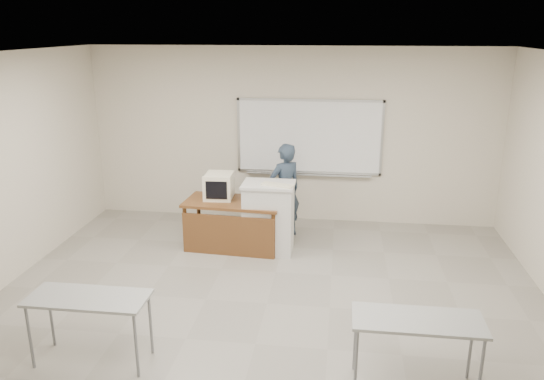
# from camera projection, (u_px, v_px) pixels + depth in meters

# --- Properties ---
(floor) EXTENTS (7.00, 8.00, 0.01)m
(floor) POSITION_uv_depth(u_px,v_px,m) (255.00, 344.00, 5.75)
(floor) COLOR gray
(floor) RESTS_ON ground
(whiteboard) EXTENTS (2.48, 0.10, 1.31)m
(whiteboard) POSITION_uv_depth(u_px,v_px,m) (309.00, 138.00, 9.03)
(whiteboard) COLOR white
(whiteboard) RESTS_ON floor
(student_desks) EXTENTS (4.40, 2.20, 0.73)m
(student_desks) POSITION_uv_depth(u_px,v_px,m) (228.00, 367.00, 4.27)
(student_desks) COLOR gray
(student_desks) RESTS_ON floor
(instructor_desk) EXTENTS (1.48, 0.74, 0.75)m
(instructor_desk) POSITION_uv_depth(u_px,v_px,m) (232.00, 216.00, 8.03)
(instructor_desk) COLOR brown
(instructor_desk) RESTS_ON floor
(podium) EXTENTS (0.77, 0.56, 1.08)m
(podium) POSITION_uv_depth(u_px,v_px,m) (269.00, 217.00, 7.98)
(podium) COLOR silver
(podium) RESTS_ON floor
(crt_monitor) EXTENTS (0.43, 0.47, 0.40)m
(crt_monitor) POSITION_uv_depth(u_px,v_px,m) (219.00, 186.00, 8.17)
(crt_monitor) COLOR beige
(crt_monitor) RESTS_ON instructor_desk
(laptop) EXTENTS (0.34, 0.32, 0.25)m
(laptop) POSITION_uv_depth(u_px,v_px,m) (261.00, 195.00, 8.16)
(laptop) COLOR black
(laptop) RESTS_ON instructor_desk
(mouse) EXTENTS (0.10, 0.07, 0.04)m
(mouse) POSITION_uv_depth(u_px,v_px,m) (244.00, 205.00, 7.86)
(mouse) COLOR #9FA3A6
(mouse) RESTS_ON instructor_desk
(keyboard) EXTENTS (0.50, 0.29, 0.03)m
(keyboard) POSITION_uv_depth(u_px,v_px,m) (278.00, 185.00, 7.68)
(keyboard) COLOR beige
(keyboard) RESTS_ON podium
(presenter) EXTENTS (0.67, 0.64, 1.54)m
(presenter) POSITION_uv_depth(u_px,v_px,m) (285.00, 191.00, 8.52)
(presenter) COLOR black
(presenter) RESTS_ON floor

